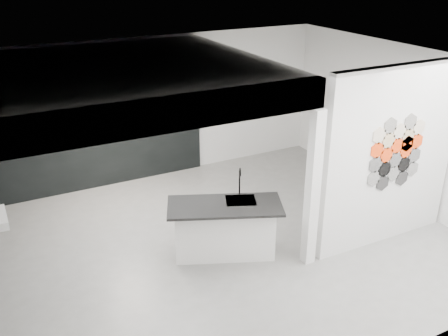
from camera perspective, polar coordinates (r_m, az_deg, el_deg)
floor at (r=7.98m, az=0.36°, el=-8.53°), size 7.00×6.00×0.01m
partition_panel at (r=7.86m, az=18.43°, el=1.16°), size 2.45×0.15×2.80m
bay_clad_back at (r=9.64m, az=-14.90°, el=4.24°), size 4.40×0.04×2.35m
bulkhead at (r=7.42m, az=-12.37°, el=9.89°), size 4.40×4.00×0.40m
corner_column at (r=7.07m, az=10.09°, el=-2.48°), size 0.16×0.16×2.35m
fascia_beam at (r=5.65m, az=-6.97°, el=6.03°), size 4.40×0.16×0.40m
display_shelf at (r=9.52m, az=-14.24°, el=4.87°), size 3.00×0.15×0.04m
kitchen_island at (r=7.48m, az=0.06°, el=-6.85°), size 1.81×1.32×1.33m
stockpot at (r=9.30m, az=-22.38°, el=4.12°), size 0.30×0.30×0.20m
kettle at (r=9.71m, az=-9.36°, el=6.27°), size 0.24×0.24×0.16m
glass_bowl at (r=9.87m, az=-6.65°, el=6.51°), size 0.15×0.15×0.10m
glass_vase at (r=9.86m, az=-6.66°, el=6.67°), size 0.13×0.13×0.16m
bottle_dark at (r=9.45m, az=-15.61°, el=5.21°), size 0.06×0.06×0.16m
utensil_cup at (r=9.41m, az=-17.40°, el=4.74°), size 0.09×0.09×0.11m
hex_tile_cluster at (r=7.79m, az=19.14°, el=1.70°), size 1.04×0.02×1.16m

